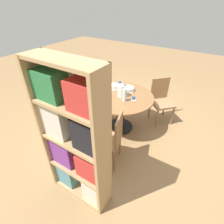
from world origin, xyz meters
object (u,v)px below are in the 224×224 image
(water_bottle, at_px, (125,94))
(chair_a, at_px, (110,138))
(cup_c, at_px, (134,98))
(cup_b, at_px, (95,90))
(chair_b, at_px, (161,100))
(chair_c, at_px, (95,90))
(cake_main, at_px, (128,89))
(bookshelf, at_px, (76,142))
(coffee_pot, at_px, (121,90))
(cup_a, at_px, (120,83))
(cake_second, at_px, (114,87))

(water_bottle, bearing_deg, chair_a, 103.68)
(water_bottle, xyz_separation_m, cup_c, (-0.12, -0.13, -0.10))
(cup_b, bearing_deg, water_bottle, 179.20)
(chair_a, height_order, chair_b, same)
(chair_b, xyz_separation_m, cup_b, (1.10, 0.83, 0.28))
(chair_c, bearing_deg, cake_main, -159.17)
(cup_c, bearing_deg, chair_a, 93.87)
(chair_a, relative_size, cake_main, 3.51)
(bookshelf, distance_m, cup_b, 1.62)
(water_bottle, bearing_deg, chair_b, -117.61)
(coffee_pot, xyz_separation_m, cup_c, (-0.25, -0.01, -0.10))
(coffee_pot, bearing_deg, cup_c, -176.75)
(cup_a, height_order, cup_b, same)
(water_bottle, bearing_deg, cup_c, -133.75)
(chair_a, xyz_separation_m, chair_c, (1.19, -1.19, 0.00))
(chair_c, relative_size, cup_c, 8.41)
(water_bottle, relative_size, cake_second, 1.36)
(cup_a, bearing_deg, chair_c, 11.30)
(chair_a, bearing_deg, coffee_pot, -176.52)
(cake_second, bearing_deg, cake_main, -168.45)
(bookshelf, xyz_separation_m, cup_a, (0.55, -1.96, -0.15))
(coffee_pot, relative_size, cup_a, 2.43)
(chair_b, xyz_separation_m, cup_c, (0.32, 0.71, 0.28))
(chair_c, distance_m, cake_main, 0.92)
(chair_b, height_order, coffee_pot, coffee_pot)
(chair_a, distance_m, cake_second, 1.27)
(chair_a, relative_size, bookshelf, 0.49)
(chair_c, xyz_separation_m, bookshelf, (-1.14, 1.84, 0.43))
(chair_a, relative_size, chair_b, 1.00)
(water_bottle, height_order, cup_c, water_bottle)
(bookshelf, relative_size, water_bottle, 6.05)
(bookshelf, bearing_deg, water_bottle, 95.14)
(chair_b, relative_size, bookshelf, 0.49)
(water_bottle, bearing_deg, bookshelf, 95.14)
(chair_a, height_order, cup_a, chair_a)
(chair_a, relative_size, cup_a, 8.41)
(chair_a, xyz_separation_m, coffee_pot, (0.31, -0.86, 0.38))
(water_bottle, distance_m, cup_c, 0.21)
(chair_b, xyz_separation_m, chair_c, (1.45, 0.40, 0.00))
(coffee_pot, height_order, water_bottle, water_bottle)
(chair_c, distance_m, bookshelf, 2.21)
(chair_c, xyz_separation_m, cake_second, (-0.58, 0.11, 0.29))
(chair_b, distance_m, cake_second, 1.05)
(cup_b, xyz_separation_m, cup_c, (-0.79, -0.12, 0.00))
(cake_second, bearing_deg, chair_a, 119.88)
(chair_a, distance_m, cup_a, 1.47)
(coffee_pot, relative_size, cup_b, 2.43)
(water_bottle, relative_size, cup_b, 2.84)
(cup_b, height_order, cup_c, same)
(chair_b, bearing_deg, cake_second, 163.57)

